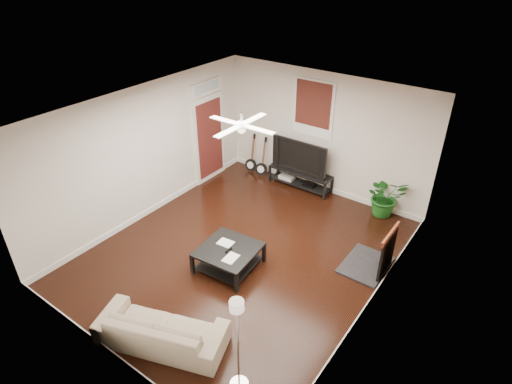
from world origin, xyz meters
TOP-DOWN VIEW (x-y plane):
  - room at (0.00, 0.00)m, footprint 5.01×6.01m
  - brick_accent at (2.49, 1.00)m, footprint 0.02×2.20m
  - fireplace at (2.20, 1.00)m, footprint 0.80×1.10m
  - window_back at (-0.30, 2.97)m, footprint 1.00×0.06m
  - door_left at (-2.46, 1.90)m, footprint 0.08×1.00m
  - tv_stand at (-0.41, 2.78)m, footprint 1.56×0.42m
  - tv at (-0.41, 2.80)m, footprint 1.40×0.18m
  - coffee_table at (0.04, -0.49)m, footprint 1.08×1.08m
  - sofa at (0.31, -2.38)m, footprint 2.04×1.33m
  - floor_lamp at (1.66, -2.28)m, footprint 0.33×0.33m
  - potted_plant at (1.66, 2.82)m, footprint 1.08×1.06m
  - guitar_left at (-1.86, 2.75)m, footprint 0.33×0.25m
  - guitar_right at (-1.51, 2.72)m, footprint 0.35×0.28m
  - ceiling_fan at (0.00, 0.00)m, footprint 1.24×1.24m

SIDE VIEW (x-z plane):
  - coffee_table at x=0.04m, z-range 0.00..0.42m
  - tv_stand at x=-0.41m, z-range 0.00..0.44m
  - sofa at x=0.31m, z-range 0.00..0.56m
  - potted_plant at x=1.66m, z-range 0.00..0.91m
  - fireplace at x=2.20m, z-range 0.00..0.92m
  - guitar_left at x=-1.86m, z-range 0.00..1.00m
  - guitar_right at x=-1.51m, z-range 0.00..1.00m
  - floor_lamp at x=1.66m, z-range 0.00..1.55m
  - tv at x=-0.41m, z-range 0.44..1.24m
  - door_left at x=-2.46m, z-range 0.00..2.50m
  - room at x=0.00m, z-range 0.00..2.80m
  - brick_accent at x=2.49m, z-range 0.00..2.80m
  - window_back at x=-0.30m, z-range 1.30..2.60m
  - ceiling_fan at x=0.00m, z-range 2.44..2.76m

